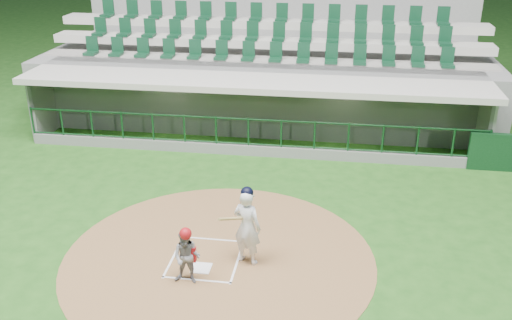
# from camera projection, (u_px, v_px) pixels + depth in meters

# --- Properties ---
(ground) EXTENTS (120.00, 120.00, 0.00)m
(ground) POSITION_uv_depth(u_px,v_px,m) (208.00, 252.00, 13.41)
(ground) COLOR #1D4D16
(ground) RESTS_ON ground
(dirt_circle) EXTENTS (7.20, 7.20, 0.01)m
(dirt_circle) POSITION_uv_depth(u_px,v_px,m) (219.00, 257.00, 13.19)
(dirt_circle) COLOR brown
(dirt_circle) RESTS_ON ground
(home_plate) EXTENTS (0.43, 0.43, 0.02)m
(home_plate) POSITION_uv_depth(u_px,v_px,m) (201.00, 268.00, 12.77)
(home_plate) COLOR white
(home_plate) RESTS_ON dirt_circle
(batter_box_chalk) EXTENTS (1.55, 1.80, 0.01)m
(batter_box_chalk) POSITION_uv_depth(u_px,v_px,m) (205.00, 258.00, 13.13)
(batter_box_chalk) COLOR white
(batter_box_chalk) RESTS_ON ground
(dugout_structure) EXTENTS (16.40, 3.70, 3.00)m
(dugout_structure) POSITION_uv_depth(u_px,v_px,m) (262.00, 110.00, 20.12)
(dugout_structure) COLOR slate
(dugout_structure) RESTS_ON ground
(seating_deck) EXTENTS (17.00, 6.72, 5.15)m
(seating_deck) POSITION_uv_depth(u_px,v_px,m) (268.00, 75.00, 22.75)
(seating_deck) COLOR slate
(seating_deck) RESTS_ON ground
(batter) EXTENTS (0.93, 0.96, 1.90)m
(batter) POSITION_uv_depth(u_px,v_px,m) (247.00, 226.00, 12.65)
(batter) COLOR white
(batter) RESTS_ON dirt_circle
(catcher) EXTENTS (0.63, 0.50, 1.33)m
(catcher) POSITION_uv_depth(u_px,v_px,m) (187.00, 256.00, 12.06)
(catcher) COLOR gray
(catcher) RESTS_ON dirt_circle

